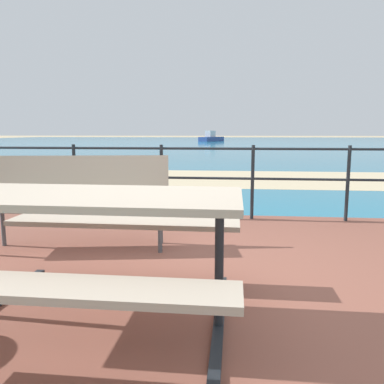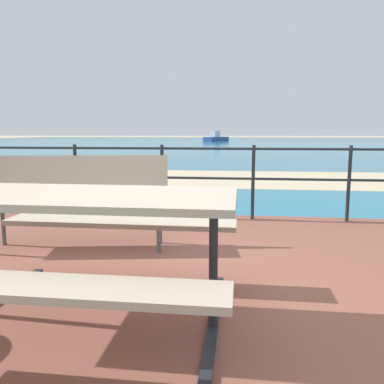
{
  "view_description": "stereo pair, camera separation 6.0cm",
  "coord_description": "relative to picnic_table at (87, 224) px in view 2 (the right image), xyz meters",
  "views": [
    {
      "loc": [
        0.32,
        -2.55,
        1.17
      ],
      "look_at": [
        -0.14,
        1.91,
        0.48
      ],
      "focal_mm": 36.15,
      "sensor_mm": 36.0,
      "label": 1
    },
    {
      "loc": [
        0.38,
        -2.55,
        1.17
      ],
      "look_at": [
        -0.14,
        1.91,
        0.48
      ],
      "focal_mm": 36.15,
      "sensor_mm": 36.0,
      "label": 2
    }
  ],
  "objects": [
    {
      "name": "park_bench",
      "position": [
        -0.67,
        1.48,
        -0.04
      ],
      "size": [
        1.76,
        0.68,
        0.89
      ],
      "rotation": [
        0.0,
        0.0,
        0.15
      ],
      "color": "tan",
      "rests_on": "patio_paving"
    },
    {
      "name": "railing_fence",
      "position": [
        0.46,
        2.89,
        0.01
      ],
      "size": [
        5.94,
        0.04,
        0.95
      ],
      "color": "#1E2328",
      "rests_on": "patio_paving"
    },
    {
      "name": "sea_water",
      "position": [
        0.46,
        40.48,
        -0.65
      ],
      "size": [
        90.0,
        90.0,
        0.01
      ],
      "primitive_type": "cube",
      "color": "teal",
      "rests_on": "ground"
    },
    {
      "name": "patio_paving",
      "position": [
        0.46,
        0.48,
        -0.62
      ],
      "size": [
        6.4,
        5.2,
        0.06
      ],
      "primitive_type": "cube",
      "color": "brown",
      "rests_on": "ground"
    },
    {
      "name": "ground_plane",
      "position": [
        0.46,
        0.48,
        -0.65
      ],
      "size": [
        240.0,
        240.0,
        0.0
      ],
      "primitive_type": "plane",
      "color": "tan"
    },
    {
      "name": "picnic_table",
      "position": [
        0.0,
        0.0,
        0.0
      ],
      "size": [
        1.7,
        1.47,
        0.77
      ],
      "rotation": [
        0.0,
        0.0,
        -0.01
      ],
      "color": "tan",
      "rests_on": "patio_paving"
    },
    {
      "name": "beach_strip",
      "position": [
        0.46,
        7.75,
        -0.65
      ],
      "size": [
        54.0,
        3.82,
        0.01
      ],
      "primitive_type": "cube",
      "rotation": [
        0.0,
        0.0,
        0.0
      ],
      "color": "beige",
      "rests_on": "ground"
    },
    {
      "name": "boat_near",
      "position": [
        -1.79,
        47.88,
        -0.23
      ],
      "size": [
        3.11,
        5.38,
        1.33
      ],
      "rotation": [
        0.0,
        0.0,
        1.16
      ],
      "color": "#2D478C",
      "rests_on": "sea_water"
    }
  ]
}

